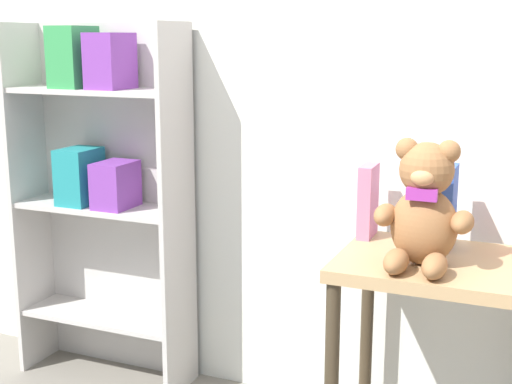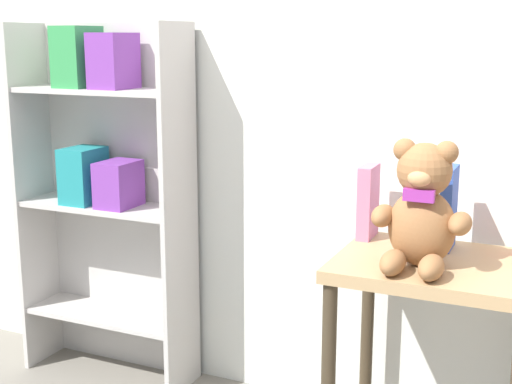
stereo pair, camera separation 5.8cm
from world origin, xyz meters
name	(u,v)px [view 1 (the left image)]	position (x,y,z in m)	size (l,w,h in m)	color
wall_back	(363,40)	(0.00, 1.34, 1.25)	(4.80, 0.06, 2.50)	silver
bookshelf_side	(104,179)	(-0.92, 1.21, 0.75)	(0.65, 0.23, 1.31)	#BCB7B2
display_table	(437,300)	(0.32, 1.02, 0.54)	(0.55, 0.45, 0.66)	tan
teddy_bear	(424,209)	(0.28, 0.95, 0.81)	(0.26, 0.24, 0.34)	#99663D
book_standing_pink	(368,201)	(0.07, 1.18, 0.77)	(0.04, 0.12, 0.22)	#D17093
book_standing_blue	(449,207)	(0.32, 1.15, 0.78)	(0.03, 0.12, 0.24)	#2D51B7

